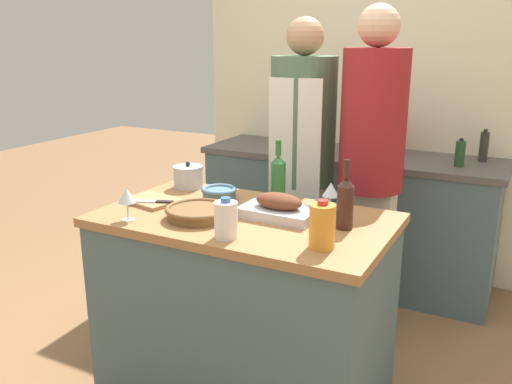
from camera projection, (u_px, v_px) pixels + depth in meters
kitchen_island at (245, 307)px, 2.50m from camera, size 1.28×0.75×0.89m
back_counter at (346, 216)px, 3.76m from camera, size 1.99×0.60×0.90m
back_wall at (368, 92)px, 3.83m from camera, size 2.49×0.10×2.55m
roasting_pan at (279, 208)px, 2.35m from camera, size 0.33×0.21×0.11m
wicker_basket at (198, 212)px, 2.34m from camera, size 0.28×0.28×0.05m
cutting_board at (152, 201)px, 2.57m from camera, size 0.28×0.23×0.02m
stock_pot at (188, 177)px, 2.81m from camera, size 0.16×0.16×0.14m
mixing_bowl at (219, 193)px, 2.61m from camera, size 0.17×0.17×0.06m
juice_jug at (322, 226)px, 2.00m from camera, size 0.10×0.10×0.19m
milk_jug at (226, 220)px, 2.10m from camera, size 0.09×0.09×0.16m
wine_bottle_green at (345, 202)px, 2.19m from camera, size 0.07×0.07×0.29m
wine_bottle_dark at (278, 176)px, 2.59m from camera, size 0.07×0.07×0.29m
wine_glass_left at (331, 190)px, 2.41m from camera, size 0.08×0.08×0.14m
wine_glass_right at (127, 196)px, 2.29m from camera, size 0.08×0.08×0.14m
knife_chef at (153, 202)px, 2.51m from camera, size 0.21×0.10×0.01m
stand_mixer at (383, 131)px, 3.61m from camera, size 0.18×0.14×0.36m
condiment_bottle_tall at (460, 154)px, 3.24m from camera, size 0.06×0.06×0.17m
condiment_bottle_short at (484, 147)px, 3.36m from camera, size 0.05×0.05×0.20m
condiment_bottle_extra at (363, 141)px, 3.57m from camera, size 0.05×0.05×0.20m
person_cook_aproned at (302, 161)px, 3.08m from camera, size 0.37×0.38×1.76m
person_cook_guest at (371, 163)px, 2.84m from camera, size 0.34×0.34×1.81m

